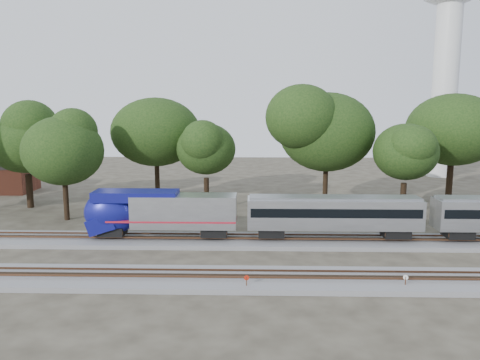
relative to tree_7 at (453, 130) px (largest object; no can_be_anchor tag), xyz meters
name	(u,v)px	position (x,y,z in m)	size (l,w,h in m)	color
ground	(239,264)	(-27.06, -24.10, -9.88)	(160.00, 160.00, 0.00)	#383328
track_far	(240,241)	(-27.06, -18.10, -9.68)	(160.00, 5.00, 0.73)	slate
track_near	(237,279)	(-27.06, -28.10, -9.68)	(160.00, 5.00, 0.73)	slate
switch_stand_red	(247,281)	(-26.32, -29.78, -9.14)	(0.37, 0.07, 1.15)	#512D19
switch_stand_white	(405,280)	(-15.01, -29.34, -9.16)	(0.34, 0.18, 1.13)	#512D19
switch_lever	(321,290)	(-21.09, -29.90, -9.73)	(0.50, 0.30, 0.30)	#512D19
brick_building	(0,176)	(-64.19, 7.70, -7.55)	(9.91, 7.18, 4.63)	brown
tree_1	(26,145)	(-54.50, -3.13, -1.85)	(8.18, 8.18, 11.53)	black
tree_2	(63,151)	(-47.24, -9.48, -1.94)	(8.09, 8.09, 11.41)	black
tree_3	(156,132)	(-38.48, -0.72, -0.32)	(9.73, 9.73, 13.71)	black
tree_4	(206,149)	(-31.59, -4.62, -2.15)	(7.88, 7.88, 11.11)	black
tree_5	(327,132)	(-16.67, -2.70, -0.19)	(9.86, 9.86, 13.90)	black
tree_6	(406,152)	(-8.55, -8.04, -2.10)	(7.93, 7.93, 11.18)	black
tree_7	(453,130)	(0.00, 0.00, 0.00)	(10.05, 10.05, 14.18)	black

